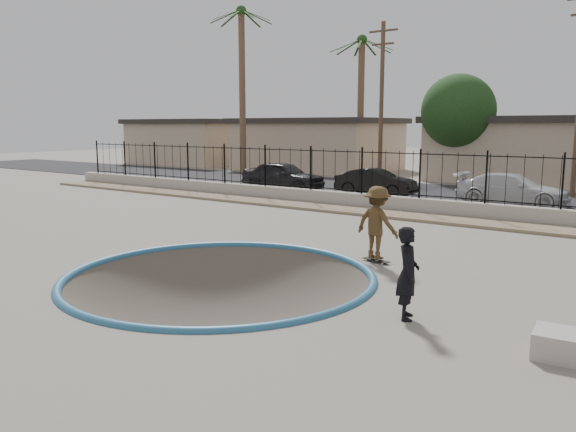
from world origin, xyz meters
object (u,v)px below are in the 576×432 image
(skater, at_px, (377,227))
(car_a, at_px, (283,176))
(skateboard, at_px, (376,260))
(car_b, at_px, (376,182))
(videographer, at_px, (408,273))
(car_c, at_px, (512,189))

(skater, bearing_deg, car_a, -36.27)
(skater, height_order, skateboard, skater)
(skateboard, height_order, car_b, car_b)
(car_a, bearing_deg, skateboard, -138.84)
(skateboard, bearing_deg, videographer, -43.40)
(skater, height_order, videographer, skater)
(skateboard, relative_size, car_a, 0.18)
(skater, relative_size, skateboard, 2.31)
(car_a, distance_m, car_c, 11.16)
(skateboard, xyz_separation_m, car_c, (0.13, 12.30, 0.65))
(skateboard, xyz_separation_m, car_b, (-6.09, 12.02, 0.62))
(videographer, xyz_separation_m, car_a, (-13.27, 14.51, -0.04))
(skater, bearing_deg, car_c, -81.48)
(car_a, xyz_separation_m, car_b, (4.87, 0.91, -0.11))
(skater, relative_size, car_b, 0.47)
(car_a, distance_m, car_b, 4.96)
(videographer, relative_size, car_c, 0.36)
(videographer, height_order, car_b, videographer)
(skateboard, bearing_deg, car_a, 147.09)
(car_c, bearing_deg, skateboard, 177.96)
(car_b, bearing_deg, skateboard, -156.76)
(skateboard, distance_m, videographer, 4.18)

